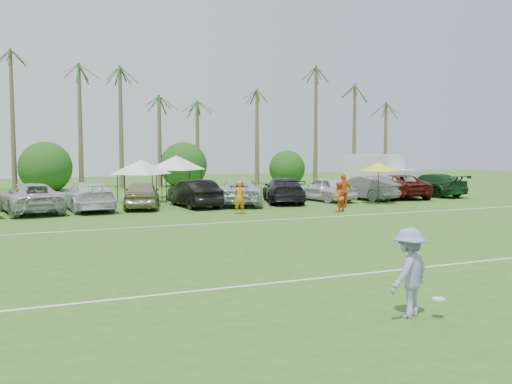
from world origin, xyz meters
name	(u,v)px	position (x,y,z in m)	size (l,w,h in m)	color
ground	(389,292)	(0.00, 0.00, 0.00)	(120.00, 120.00, 0.00)	#34611D
field_lines	(261,243)	(0.00, 8.00, 0.01)	(80.00, 12.10, 0.01)	white
palm_tree_3	(16,66)	(-8.00, 38.00, 10.06)	(2.40, 2.40, 11.90)	brown
palm_tree_4	(70,100)	(-4.00, 38.00, 7.48)	(2.40, 2.40, 8.90)	brown
palm_tree_5	(119,91)	(0.00, 38.00, 8.35)	(2.40, 2.40, 9.90)	brown
palm_tree_6	(165,83)	(4.00, 38.00, 9.21)	(2.40, 2.40, 10.90)	brown
palm_tree_7	(208,76)	(8.00, 38.00, 10.06)	(2.40, 2.40, 11.90)	brown
palm_tree_8	(258,106)	(13.00, 38.00, 7.48)	(2.40, 2.40, 8.90)	brown
palm_tree_9	(305,99)	(18.00, 38.00, 8.35)	(2.40, 2.40, 9.90)	brown
palm_tree_10	(349,92)	(23.00, 38.00, 9.21)	(2.40, 2.40, 10.90)	brown
palm_tree_11	(382,85)	(27.00, 38.00, 10.06)	(2.40, 2.40, 11.90)	brown
bush_tree_1	(45,169)	(-6.00, 39.00, 1.80)	(4.00, 4.00, 4.00)	brown
bush_tree_2	(184,167)	(6.00, 39.00, 1.80)	(4.00, 4.00, 4.00)	brown
bush_tree_3	(282,166)	(16.00, 39.00, 1.80)	(4.00, 4.00, 4.00)	brown
sideline_player_a	(239,197)	(2.74, 17.13, 0.91)	(0.66, 0.43, 1.82)	orange
sideline_player_b	(338,197)	(8.28, 15.92, 0.84)	(0.81, 0.63, 1.68)	#F0531A
sideline_player_c	(344,191)	(9.71, 17.62, 1.00)	(1.17, 0.49, 2.00)	orange
box_truck	(381,173)	(17.84, 25.19, 1.63)	(3.53, 6.27, 3.05)	silver
canopy_tent_left	(141,160)	(-0.83, 25.44, 2.82)	(4.07, 4.07, 3.29)	black
canopy_tent_right	(176,156)	(2.24, 28.07, 3.03)	(4.37, 4.37, 3.54)	black
market_umbrella	(378,167)	(12.91, 18.64, 2.40)	(2.40, 2.40, 2.67)	black
frisbee_player	(409,273)	(-0.89, -1.88, 0.96)	(1.42, 1.15, 1.92)	#8B87C0
parked_car_2	(30,198)	(-7.71, 22.03, 0.83)	(2.76, 5.99, 1.66)	#B1B2B4
parked_car_3	(88,196)	(-4.63, 22.06, 0.83)	(2.33, 5.74, 1.66)	silver
parked_car_4	(142,195)	(-1.56, 21.90, 0.83)	(1.97, 4.89, 1.66)	gray
parked_car_5	(194,193)	(1.52, 21.51, 0.83)	(1.76, 5.05, 1.66)	black
parked_car_6	(240,192)	(4.59, 21.63, 0.83)	(2.76, 5.99, 1.66)	#B7BCC6
parked_car_7	(283,190)	(7.66, 21.71, 0.83)	(2.33, 5.74, 1.66)	black
parked_car_8	(325,189)	(10.74, 21.63, 0.83)	(1.97, 4.89, 1.66)	silver
parked_car_9	(364,188)	(13.81, 21.54, 0.83)	(1.76, 5.05, 1.66)	slate
parked_car_10	(398,186)	(16.89, 21.85, 0.83)	(2.76, 5.99, 1.66)	#51130F
parked_car_11	(430,185)	(19.96, 22.02, 0.83)	(2.33, 5.74, 1.66)	#143715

